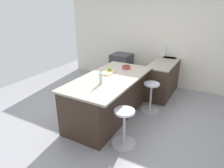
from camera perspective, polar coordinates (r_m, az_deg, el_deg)
ground_plane at (r=4.53m, az=-1.90°, el=-9.66°), size 7.24×7.24×0.00m
interior_partition_left at (r=6.35m, az=10.55°, el=11.95°), size 0.12×5.57×2.61m
sink_cabinet at (r=6.04m, az=15.25°, el=2.77°), size 2.24×0.60×1.19m
oven_range at (r=6.52m, az=2.68°, el=4.75°), size 0.60×0.61×0.88m
kitchen_island at (r=4.37m, az=-1.12°, el=-3.73°), size 2.23×1.11×0.95m
stool_by_window at (r=4.76m, az=10.93°, el=-3.91°), size 0.44×0.44×0.70m
stool_middle at (r=3.61m, az=3.44°, el=-12.62°), size 0.44×0.44×0.70m
cutting_board at (r=4.42m, az=-1.33°, el=3.25°), size 0.36×0.24×0.02m
apple_green at (r=4.51m, az=-0.68°, el=4.30°), size 0.08×0.08×0.08m
water_bottle at (r=3.80m, az=-3.22°, el=1.82°), size 0.06×0.06×0.31m
fruit_bowl at (r=4.73m, az=4.10°, el=4.85°), size 0.19×0.19×0.07m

